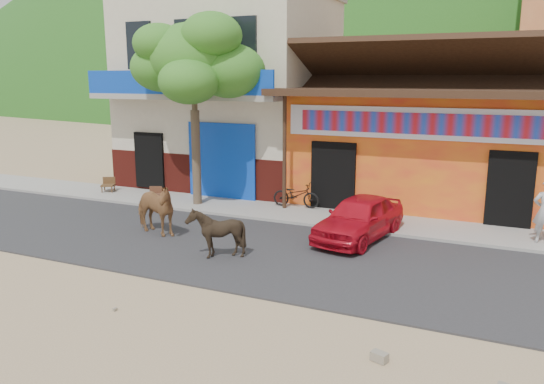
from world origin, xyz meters
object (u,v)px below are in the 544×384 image
at_px(tree, 195,110).
at_px(cow_tan, 153,208).
at_px(red_car, 359,218).
at_px(cow_dark, 216,233).
at_px(cafe_chair_right, 108,179).
at_px(scooter, 296,195).
at_px(cafe_chair_left, 155,188).

xyz_separation_m(tree, cow_tan, (0.64, -3.20, -2.37)).
height_order(tree, red_car, tree).
distance_m(tree, cow_dark, 5.72).
bearing_deg(cafe_chair_right, cow_dark, -58.38).
distance_m(red_car, cafe_chair_right, 9.76).
xyz_separation_m(cow_tan, scooter, (2.46, 4.05, -0.23)).
xyz_separation_m(cow_dark, scooter, (0.02, 4.98, -0.12)).
relative_size(cow_dark, cafe_chair_left, 1.35).
relative_size(red_car, cafe_chair_left, 3.78).
relative_size(cow_dark, scooter, 0.80).
distance_m(cow_tan, red_car, 5.40).
height_order(cow_tan, scooter, cow_tan).
distance_m(tree, red_car, 6.40).
distance_m(tree, cafe_chair_right, 4.66).
bearing_deg(cafe_chair_left, cow_dark, -63.30).
height_order(tree, cow_dark, tree).
relative_size(cow_tan, scooter, 1.12).
relative_size(tree, red_car, 1.80).
distance_m(tree, cafe_chair_left, 2.96).
xyz_separation_m(red_car, cafe_chair_left, (-7.17, 1.08, -0.05)).
relative_size(tree, cow_dark, 5.05).
xyz_separation_m(cafe_chair_left, cafe_chair_right, (-2.45, 0.57, 0.03)).
bearing_deg(cafe_chair_left, tree, -11.22).
bearing_deg(tree, cafe_chair_right, 176.10).
bearing_deg(red_car, cow_dark, -122.97).
xyz_separation_m(cow_tan, cow_dark, (2.44, -0.93, -0.11)).
relative_size(tree, cafe_chair_left, 6.81).
distance_m(scooter, cafe_chair_right, 7.03).
bearing_deg(cow_tan, scooter, -15.74).
bearing_deg(cow_dark, red_car, 146.66).
bearing_deg(tree, scooter, 15.29).
height_order(cow_tan, cow_dark, cow_tan).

